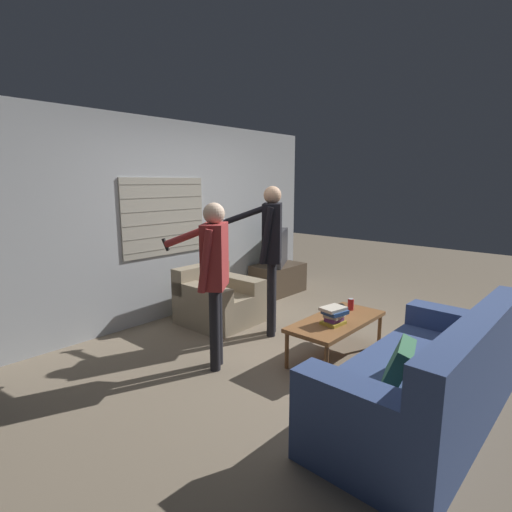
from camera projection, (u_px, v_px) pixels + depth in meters
name	position (u px, v px, depth m)	size (l,w,h in m)	color
ground_plane	(297.00, 355.00, 4.16)	(16.00, 16.00, 0.00)	#7F705B
wall_back	(174.00, 220.00, 5.25)	(5.20, 0.08, 2.55)	#ADB2B7
couch_blue	(429.00, 382.00, 2.95)	(2.06, 0.93, 0.89)	#384C7F
armchair_beige	(217.00, 300.00, 5.10)	(0.87, 0.88, 0.71)	gray
coffee_table	(337.00, 323.00, 4.05)	(1.16, 0.52, 0.40)	brown
tv_stand	(278.00, 278.00, 6.47)	(0.82, 0.56, 0.46)	#4C3D2D
tv	(278.00, 247.00, 6.37)	(0.78, 0.57, 0.56)	#2D2D33
person_left_standing	(214.00, 267.00, 3.72)	(0.47, 0.78, 1.60)	black
person_right_standing	(271.00, 243.00, 4.54)	(0.48, 0.83, 1.73)	black
book_stack	(334.00, 315.00, 3.91)	(0.27, 0.23, 0.17)	gold
soda_can	(351.00, 304.00, 4.34)	(0.07, 0.07, 0.13)	red
spare_remote	(343.00, 306.00, 4.44)	(0.11, 0.13, 0.02)	black
floor_fan	(256.00, 292.00, 5.80)	(0.32, 0.20, 0.40)	#A8A8AD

